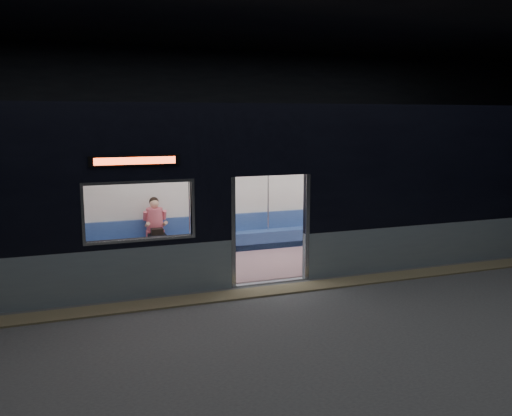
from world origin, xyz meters
TOP-DOWN VIEW (x-y plane):
  - station_floor at (0.00, 0.00)m, footprint 24.00×14.00m
  - station_envelope at (0.00, 0.00)m, footprint 24.00×14.00m
  - tactile_strip at (0.00, 0.55)m, footprint 22.80×0.50m
  - metro_car at (-0.00, 2.54)m, footprint 18.00×3.04m
  - passenger at (-1.74, 3.55)m, footprint 0.40×0.67m
  - handbag at (-1.74, 3.33)m, footprint 0.28×0.25m
  - transit_map at (4.35, 3.85)m, footprint 1.03×0.03m

SIDE VIEW (x-z plane):
  - station_floor at x=0.00m, z-range -0.01..0.00m
  - tactile_strip at x=0.00m, z-range 0.00..0.03m
  - handbag at x=-1.74m, z-range 0.60..0.73m
  - passenger at x=-1.74m, z-range 0.12..1.45m
  - transit_map at x=4.35m, z-range 1.15..1.82m
  - metro_car at x=0.00m, z-range 0.17..3.52m
  - station_envelope at x=0.00m, z-range 1.16..6.16m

